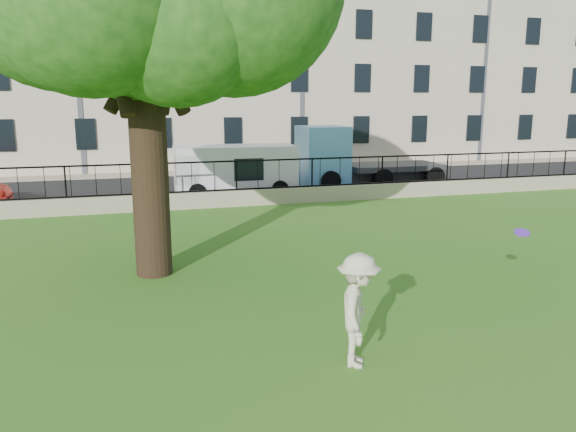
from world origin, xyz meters
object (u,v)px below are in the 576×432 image
object	(u,v)px
frisbee	(522,233)
blue_truck	(369,156)
man	(358,310)
white_van	(235,171)

from	to	relation	value
frisbee	blue_truck	distance (m)	16.54
frisbee	blue_truck	bearing A→B (deg)	74.63
man	blue_truck	distance (m)	18.46
man	blue_truck	size ratio (longest dim) A/B	0.26
frisbee	white_van	distance (m)	15.11
man	frisbee	bearing A→B (deg)	-51.83
white_van	frisbee	bearing A→B (deg)	-79.71
man	white_van	world-z (taller)	white_van
man	frisbee	world-z (taller)	man
blue_truck	frisbee	bearing A→B (deg)	-104.58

